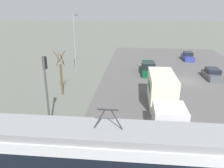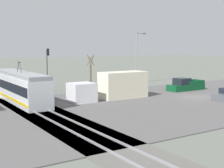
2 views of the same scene
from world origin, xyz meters
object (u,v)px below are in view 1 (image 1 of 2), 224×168
sedan_car_1 (212,74)px  traffic_light_pole (46,84)px  box_truck (163,95)px  street_lamp_near_crossing (75,40)px  sedan_car_0 (188,57)px  street_tree (61,75)px  light_rail_tram (108,156)px  pickup_truck (148,69)px

sedan_car_1 → traffic_light_pole: 23.59m
box_truck → street_lamp_near_crossing: (11.79, -12.46, 3.44)m
sedan_car_0 → street_tree: 26.73m
box_truck → sedan_car_1: bearing=-127.2°
box_truck → street_lamp_near_crossing: 17.49m
light_rail_tram → street_tree: size_ratio=2.74×
box_truck → street_tree: 11.36m
sedan_car_0 → pickup_truck: bearing=50.9°
pickup_truck → street_tree: size_ratio=1.14×
traffic_light_pole → street_lamp_near_crossing: size_ratio=0.69×
street_tree → box_truck: bearing=165.0°
box_truck → sedan_car_1: size_ratio=2.22×
sedan_car_0 → traffic_light_pole: 31.87m
traffic_light_pole → box_truck: bearing=-155.2°
pickup_truck → sedan_car_1: pickup_truck is taller
box_truck → sedan_car_1: box_truck is taller
sedan_car_0 → traffic_light_pole: bearing=57.7°
light_rail_tram → traffic_light_pole: size_ratio=2.32×
pickup_truck → light_rail_tram: bearing=81.1°
pickup_truck → traffic_light_pole: (8.97, 16.96, 3.07)m
light_rail_tram → box_truck: light_rail_tram is taller
pickup_truck → street_tree: bearing=42.9°
pickup_truck → sedan_car_0: (-8.00, -9.84, -0.02)m
light_rail_tram → sedan_car_0: (-11.49, -32.21, -0.96)m
box_truck → pickup_truck: box_truck is taller
street_tree → street_lamp_near_crossing: 9.92m
sedan_car_1 → box_truck: bearing=52.8°
box_truck → street_tree: bearing=-15.0°
pickup_truck → traffic_light_pole: size_ratio=0.96×
street_lamp_near_crossing → sedan_car_1: bearing=175.1°
traffic_light_pole → sedan_car_0: bearing=-122.3°
sedan_car_0 → sedan_car_1: sedan_car_0 is taller
sedan_car_1 → pickup_truck: bearing=-11.3°
sedan_car_0 → street_tree: street_tree is taller
light_rail_tram → street_lamp_near_crossing: bearing=-71.1°
light_rail_tram → pickup_truck: light_rail_tram is taller
box_truck → street_lamp_near_crossing: size_ratio=1.13×
light_rail_tram → street_tree: 14.50m
pickup_truck → street_lamp_near_crossing: 11.91m
sedan_car_0 → light_rail_tram: bearing=70.4°
box_truck → street_tree: size_ratio=1.94×
traffic_light_pole → street_tree: bearing=-79.8°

